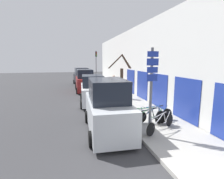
{
  "coord_description": "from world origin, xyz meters",
  "views": [
    {
      "loc": [
        -1.85,
        -2.4,
        3.4
      ],
      "look_at": [
        0.72,
        8.09,
        1.61
      ],
      "focal_mm": 28.0,
      "sensor_mm": 36.0,
      "label": 1
    }
  ],
  "objects": [
    {
      "name": "bicycle_1",
      "position": [
        1.81,
        5.11,
        0.56
      ],
      "size": [
        2.27,
        0.93,
        0.96
      ],
      "rotation": [
        0.0,
        0.0,
        1.95
      ],
      "color": "black",
      "rests_on": "sidewalk_curb"
    },
    {
      "name": "parked_car_0",
      "position": [
        -0.15,
        5.47,
        1.15
      ],
      "size": [
        2.13,
        4.65,
        2.56
      ],
      "rotation": [
        0.0,
        0.0,
        -0.04
      ],
      "color": "#B2B7BC",
      "rests_on": "ground"
    },
    {
      "name": "bicycle_3",
      "position": [
        2.51,
        5.83,
        0.53
      ],
      "size": [
        2.23,
        0.44,
        0.88
      ],
      "rotation": [
        0.0,
        0.0,
        1.66
      ],
      "color": "black",
      "rests_on": "sidewalk_curb"
    },
    {
      "name": "bicycle_2",
      "position": [
        1.99,
        5.64,
        0.52
      ],
      "size": [
        2.16,
        0.59,
        0.87
      ],
      "rotation": [
        0.0,
        0.0,
        1.36
      ],
      "color": "black",
      "rests_on": "sidewalk_curb"
    },
    {
      "name": "pedestrian_far",
      "position": [
        2.55,
        14.78,
        1.18
      ],
      "size": [
        0.46,
        0.39,
        1.78
      ],
      "rotation": [
        0.0,
        0.0,
        2.97
      ],
      "color": "#1E2338",
      "rests_on": "sidewalk_curb"
    },
    {
      "name": "sidewalk_curb",
      "position": [
        2.6,
        14.0,
        0.07
      ],
      "size": [
        3.2,
        32.0,
        0.15
      ],
      "color": "#9E9B93",
      "rests_on": "ground"
    },
    {
      "name": "parked_car_2",
      "position": [
        -0.2,
        17.05,
        1.11
      ],
      "size": [
        2.06,
        4.62,
        2.44
      ],
      "rotation": [
        0.0,
        0.0,
        -0.01
      ],
      "color": "maroon",
      "rests_on": "ground"
    },
    {
      "name": "bicycle_0",
      "position": [
        2.2,
        4.58,
        0.52
      ],
      "size": [
        1.98,
        1.19,
        0.85
      ],
      "rotation": [
        0.0,
        0.0,
        2.1
      ],
      "color": "black",
      "rests_on": "sidewalk_curb"
    },
    {
      "name": "signpost",
      "position": [
        1.51,
        4.32,
        2.22
      ],
      "size": [
        0.53,
        0.14,
        3.78
      ],
      "color": "#595B60",
      "rests_on": "sidewalk_curb"
    },
    {
      "name": "parked_car_3",
      "position": [
        -0.19,
        22.46,
        1.08
      ],
      "size": [
        2.27,
        4.48,
        2.4
      ],
      "rotation": [
        0.0,
        0.0,
        0.07
      ],
      "color": "black",
      "rests_on": "ground"
    },
    {
      "name": "building_facade",
      "position": [
        4.35,
        13.9,
        3.22
      ],
      "size": [
        0.23,
        32.0,
        6.5
      ],
      "color": "silver",
      "rests_on": "ground"
    },
    {
      "name": "parked_car_1",
      "position": [
        -0.12,
        11.05,
        1.04
      ],
      "size": [
        2.16,
        4.34,
        2.29
      ],
      "rotation": [
        0.0,
        0.0,
        -0.06
      ],
      "color": "silver",
      "rests_on": "ground"
    },
    {
      "name": "street_tree",
      "position": [
        1.66,
        9.07,
        1.86
      ],
      "size": [
        1.68,
        0.95,
        3.69
      ],
      "color": "#3D2D23",
      "rests_on": "sidewalk_curb"
    },
    {
      "name": "pedestrian_near",
      "position": [
        2.8,
        11.56,
        1.14
      ],
      "size": [
        0.44,
        0.38,
        1.71
      ],
      "rotation": [
        0.0,
        0.0,
        -0.21
      ],
      "color": "#4C3D2D",
      "rests_on": "sidewalk_curb"
    },
    {
      "name": "ground_plane",
      "position": [
        0.0,
        11.2,
        0.0
      ],
      "size": [
        80.0,
        80.0,
        0.0
      ],
      "primitive_type": "plane",
      "color": "#333335"
    },
    {
      "name": "traffic_light",
      "position": [
        1.55,
        19.99,
        3.03
      ],
      "size": [
        0.2,
        0.3,
        4.5
      ],
      "color": "#595B60",
      "rests_on": "sidewalk_curb"
    }
  ]
}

